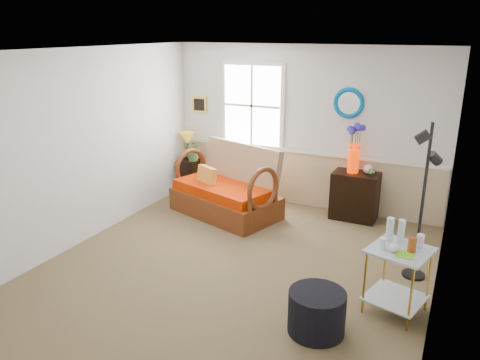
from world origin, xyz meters
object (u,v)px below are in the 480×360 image
at_px(lamp_stand, 189,176).
at_px(floor_lamp, 422,203).
at_px(loveseat, 225,182).
at_px(ottoman, 317,312).
at_px(side_table, 397,281).
at_px(cabinet, 355,196).

height_order(lamp_stand, floor_lamp, floor_lamp).
distance_m(loveseat, ottoman, 3.21).
distance_m(side_table, ottoman, 0.94).
bearing_deg(ottoman, lamp_stand, 137.70).
xyz_separation_m(cabinet, side_table, (0.96, -2.35, -0.01)).
height_order(lamp_stand, side_table, side_table).
bearing_deg(loveseat, ottoman, -28.92).
bearing_deg(lamp_stand, loveseat, -32.20).
bearing_deg(side_table, cabinet, 112.21).
bearing_deg(loveseat, side_table, -12.40).
bearing_deg(loveseat, lamp_stand, 165.33).
height_order(side_table, floor_lamp, floor_lamp).
bearing_deg(lamp_stand, floor_lamp, -19.95).
height_order(loveseat, side_table, loveseat).
distance_m(lamp_stand, side_table, 4.59).
xyz_separation_m(loveseat, ottoman, (2.20, -2.32, -0.33)).
xyz_separation_m(lamp_stand, floor_lamp, (4.05, -1.47, 0.64)).
xyz_separation_m(side_table, ottoman, (-0.63, -0.68, -0.14)).
relative_size(cabinet, floor_lamp, 0.40).
height_order(cabinet, floor_lamp, floor_lamp).
height_order(loveseat, cabinet, loveseat).
xyz_separation_m(cabinet, ottoman, (0.33, -3.03, -0.15)).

